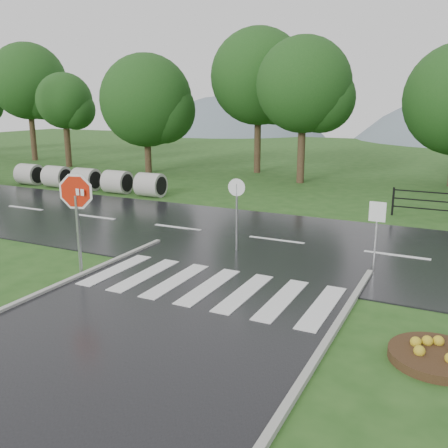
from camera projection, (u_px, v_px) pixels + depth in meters
The scene contains 10 objects.
ground at pixel (73, 384), 8.60m from camera, with size 120.00×120.00×0.00m, color #244D19.
main_road at pixel (276, 241), 17.31m from camera, with size 90.00×8.00×0.04m, color black.
crosswalk at pixel (209, 286), 12.94m from camera, with size 6.50×2.80×0.02m.
hills at pixel (440, 255), 67.43m from camera, with size 102.00×48.00×48.00m.
treeline at pixel (377, 184), 29.07m from camera, with size 83.20×5.20×10.00m.
culvert_pipes at pixel (86, 179), 27.03m from camera, with size 9.70×1.20×1.20m.
stop_sign at pixel (76, 201), 13.59m from camera, with size 1.30×0.36×3.02m.
flower_bed at pixel (437, 355), 9.31m from camera, with size 1.75×1.75×0.35m.
reg_sign_small at pixel (377, 223), 13.81m from camera, with size 0.46×0.05×2.05m.
reg_sign_round at pixel (237, 207), 15.74m from camera, with size 0.55×0.09×2.39m.
Camera 1 is at (5.73, -5.74, 4.75)m, focal length 40.00 mm.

